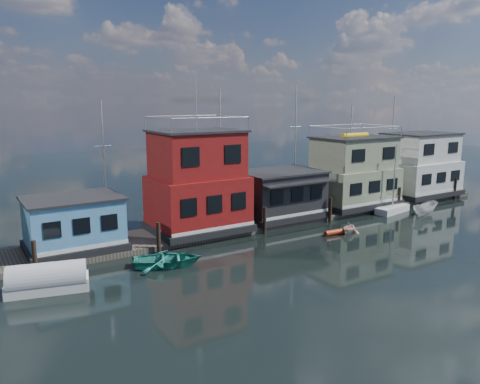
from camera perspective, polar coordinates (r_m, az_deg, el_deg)
ground at (r=33.71m, az=17.84°, el=-7.56°), size 160.00×160.00×0.00m
dock at (r=41.98m, az=5.28°, el=-3.12°), size 48.00×5.00×0.40m
houseboat_blue at (r=34.00m, az=-19.61°, el=-3.64°), size 6.40×4.90×3.66m
houseboat_red at (r=36.71m, az=-5.23°, el=1.06°), size 7.40×5.90×11.86m
houseboat_dark at (r=41.18m, az=4.79°, el=-0.22°), size 7.40×6.10×4.06m
houseboat_green at (r=46.89m, az=13.64°, el=2.29°), size 8.40×5.90×7.03m
houseboat_white at (r=54.46m, az=21.04°, el=3.04°), size 8.40×5.90×6.66m
pilings at (r=39.44m, az=7.38°, el=-2.75°), size 42.28×0.28×2.20m
background_masts at (r=48.61m, az=5.56°, el=5.24°), size 36.40×0.16×12.00m
tarp_runabout at (r=28.55m, az=-22.42°, el=-9.89°), size 4.61×2.70×1.76m
day_sailer at (r=46.66m, az=18.08°, el=-1.94°), size 4.23×2.05×6.40m
dinghy_white at (r=38.56m, az=13.15°, el=-4.21°), size 2.34×2.20×0.98m
motorboat at (r=46.44m, az=21.63°, el=-1.95°), size 3.28×1.39×1.24m
red_kayak at (r=38.28m, az=12.09°, el=-4.70°), size 2.92×0.63×0.43m
dinghy_teal at (r=30.67m, az=-8.88°, el=-8.11°), size 5.24×4.54×0.91m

